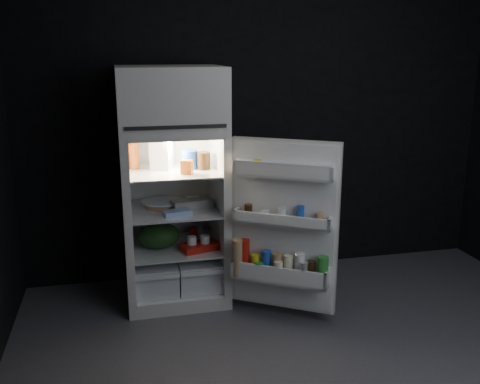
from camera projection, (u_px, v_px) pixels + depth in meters
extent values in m
cube|color=#525257|center=(336.00, 374.00, 3.22)|extent=(4.00, 3.40, 0.00)
cube|color=black|center=(263.00, 117.00, 4.47)|extent=(4.00, 0.00, 2.70)
cube|color=silver|center=(176.00, 289.00, 4.25)|extent=(0.76, 0.70, 0.10)
cube|color=silver|center=(126.00, 214.00, 4.00)|extent=(0.05, 0.70, 1.20)
cube|color=silver|center=(219.00, 208.00, 4.16)|extent=(0.05, 0.70, 1.20)
cube|color=white|center=(169.00, 200.00, 4.39)|extent=(0.66, 0.05, 1.20)
cube|color=silver|center=(171.00, 129.00, 3.92)|extent=(0.76, 0.70, 0.06)
cube|color=silver|center=(170.00, 96.00, 3.86)|extent=(0.76, 0.70, 0.42)
cube|color=black|center=(176.00, 127.00, 3.57)|extent=(0.68, 0.01, 0.02)
cube|color=white|center=(131.00, 215.00, 3.99)|extent=(0.01, 0.65, 1.20)
cube|color=white|center=(216.00, 209.00, 4.13)|extent=(0.01, 0.65, 1.20)
cube|color=white|center=(172.00, 134.00, 3.90)|extent=(0.66, 0.65, 0.01)
cube|color=white|center=(177.00, 284.00, 4.21)|extent=(0.66, 0.65, 0.01)
cube|color=white|center=(173.00, 171.00, 3.98)|extent=(0.65, 0.63, 0.01)
cube|color=white|center=(174.00, 209.00, 4.05)|extent=(0.65, 0.63, 0.01)
cube|color=white|center=(175.00, 246.00, 4.13)|extent=(0.65, 0.63, 0.01)
cube|color=white|center=(155.00, 271.00, 4.16)|extent=(0.32, 0.59, 0.22)
cube|color=white|center=(197.00, 267.00, 4.24)|extent=(0.32, 0.59, 0.22)
cube|color=white|center=(158.00, 277.00, 3.84)|extent=(0.32, 0.02, 0.03)
cube|color=white|center=(203.00, 273.00, 3.91)|extent=(0.32, 0.02, 0.03)
cube|color=#FFE5B2|center=(172.00, 138.00, 3.86)|extent=(0.14, 0.14, 0.02)
cube|color=silver|center=(284.00, 226.00, 3.73)|extent=(0.67, 0.45, 1.22)
cube|color=white|center=(283.00, 227.00, 3.71)|extent=(0.61, 0.39, 1.18)
cube|color=white|center=(283.00, 177.00, 3.58)|extent=(0.62, 0.44, 0.02)
cube|color=white|center=(281.00, 172.00, 3.53)|extent=(0.58, 0.38, 0.10)
cube|color=white|center=(332.00, 175.00, 3.46)|extent=(0.07, 0.09, 0.10)
cube|color=white|center=(236.00, 167.00, 3.67)|extent=(0.07, 0.09, 0.10)
cube|color=white|center=(281.00, 224.00, 3.66)|extent=(0.63, 0.45, 0.02)
cube|color=white|center=(280.00, 221.00, 3.61)|extent=(0.58, 0.38, 0.09)
cube|color=white|center=(330.00, 225.00, 3.54)|extent=(0.07, 0.09, 0.09)
cube|color=white|center=(236.00, 215.00, 3.76)|extent=(0.07, 0.09, 0.09)
cube|color=white|center=(280.00, 280.00, 3.74)|extent=(0.65, 0.49, 0.02)
cube|color=white|center=(277.00, 276.00, 3.68)|extent=(0.58, 0.38, 0.13)
cube|color=white|center=(327.00, 279.00, 3.62)|extent=(0.09, 0.13, 0.13)
cube|color=white|center=(235.00, 267.00, 3.84)|extent=(0.09, 0.13, 0.13)
cube|color=white|center=(283.00, 163.00, 3.55)|extent=(0.60, 0.43, 0.02)
cylinder|color=silver|center=(289.00, 170.00, 3.55)|extent=(0.08, 0.08, 0.08)
cylinder|color=yellow|center=(257.00, 166.00, 3.62)|extent=(0.08, 0.08, 0.09)
cylinder|color=tan|center=(319.00, 220.00, 3.56)|extent=(0.08, 0.08, 0.10)
cylinder|color=#204BAF|center=(300.00, 216.00, 3.60)|extent=(0.07, 0.07, 0.13)
cylinder|color=silver|center=(282.00, 215.00, 3.64)|extent=(0.08, 0.08, 0.11)
cylinder|color=silver|center=(265.00, 216.00, 3.68)|extent=(0.08, 0.08, 0.08)
cylinder|color=black|center=(248.00, 212.00, 3.72)|extent=(0.08, 0.08, 0.11)
cylinder|color=#338C33|center=(323.00, 271.00, 3.62)|extent=(0.11, 0.11, 0.20)
cylinder|color=black|center=(311.00, 272.00, 3.65)|extent=(0.08, 0.08, 0.16)
cylinder|color=white|center=(300.00, 268.00, 3.67)|extent=(0.09, 0.09, 0.21)
cylinder|color=#F3EBC6|center=(288.00, 268.00, 3.70)|extent=(0.09, 0.09, 0.18)
cylinder|color=tan|center=(277.00, 266.00, 3.72)|extent=(0.09, 0.09, 0.18)
cylinder|color=#204BAF|center=(266.00, 264.00, 3.75)|extent=(0.09, 0.09, 0.20)
cylinder|color=yellow|center=(255.00, 265.00, 3.78)|extent=(0.09, 0.09, 0.16)
cylinder|color=#AF180F|center=(245.00, 257.00, 3.79)|extent=(0.10, 0.10, 0.26)
cylinder|color=silver|center=(304.00, 274.00, 3.63)|extent=(0.08, 0.08, 0.16)
cylinder|color=#F3EBC6|center=(278.00, 271.00, 3.69)|extent=(0.08, 0.08, 0.14)
cylinder|color=#338C33|center=(259.00, 270.00, 3.74)|extent=(0.08, 0.08, 0.12)
cylinder|color=tan|center=(237.00, 258.00, 3.77)|extent=(0.10, 0.10, 0.26)
cylinder|color=white|center=(245.00, 242.00, 3.76)|extent=(0.05, 0.05, 0.02)
cube|color=white|center=(162.00, 153.00, 3.97)|extent=(0.19, 0.19, 0.24)
cylinder|color=#204BAF|center=(190.00, 159.00, 4.00)|extent=(0.14, 0.14, 0.14)
cylinder|color=black|center=(204.00, 161.00, 3.98)|extent=(0.10, 0.10, 0.13)
cylinder|color=#D46121|center=(134.00, 154.00, 4.00)|extent=(0.09, 0.09, 0.22)
cube|color=#D35B18|center=(187.00, 167.00, 3.84)|extent=(0.10, 0.09, 0.10)
cube|color=#9B998D|center=(192.00, 204.00, 4.04)|extent=(0.32, 0.17, 0.07)
cylinder|color=tan|center=(162.00, 204.00, 4.10)|extent=(0.35, 0.35, 0.04)
cube|color=#93B0E3|center=(177.00, 213.00, 3.87)|extent=(0.22, 0.14, 0.04)
cube|color=#F3EBC6|center=(193.00, 200.00, 4.18)|extent=(0.11, 0.09, 0.05)
ellipsoid|color=#193815|center=(159.00, 235.00, 4.07)|extent=(0.36, 0.32, 0.20)
cube|color=#AF180F|center=(200.00, 247.00, 4.04)|extent=(0.31, 0.23, 0.05)
cylinder|color=#AF180F|center=(194.00, 233.00, 4.27)|extent=(0.07, 0.07, 0.09)
cylinder|color=silver|center=(200.00, 232.00, 4.29)|extent=(0.09, 0.09, 0.09)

